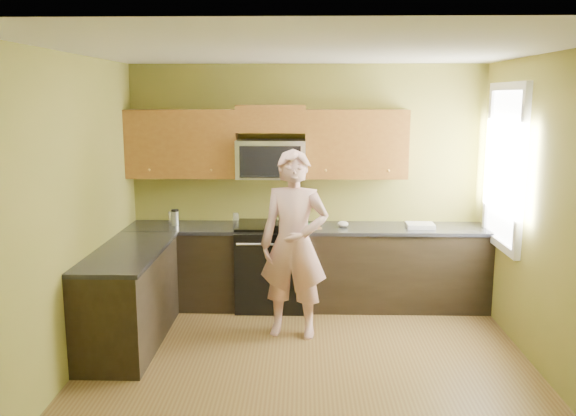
{
  "coord_description": "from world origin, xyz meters",
  "views": [
    {
      "loc": [
        -0.05,
        -4.85,
        2.34
      ],
      "look_at": [
        -0.2,
        1.3,
        1.2
      ],
      "focal_mm": 37.62,
      "sensor_mm": 36.0,
      "label": 1
    }
  ],
  "objects_px": {
    "butter_tub": "(306,229)",
    "travel_mug": "(175,225)",
    "stove": "(271,265)",
    "woman": "(294,244)",
    "frying_pan": "(280,229)",
    "microwave": "(271,178)"
  },
  "relations": [
    {
      "from": "stove",
      "to": "microwave",
      "type": "bearing_deg",
      "value": 90.0
    },
    {
      "from": "stove",
      "to": "travel_mug",
      "type": "height_order",
      "value": "travel_mug"
    },
    {
      "from": "woman",
      "to": "frying_pan",
      "type": "bearing_deg",
      "value": 115.02
    },
    {
      "from": "microwave",
      "to": "butter_tub",
      "type": "xyz_separation_m",
      "value": [
        0.39,
        -0.24,
        -0.53
      ]
    },
    {
      "from": "butter_tub",
      "to": "travel_mug",
      "type": "distance_m",
      "value": 1.47
    },
    {
      "from": "woman",
      "to": "stove",
      "type": "bearing_deg",
      "value": 117.77
    },
    {
      "from": "stove",
      "to": "travel_mug",
      "type": "xyz_separation_m",
      "value": [
        -1.07,
        0.04,
        0.45
      ]
    },
    {
      "from": "travel_mug",
      "to": "frying_pan",
      "type": "bearing_deg",
      "value": -14.16
    },
    {
      "from": "woman",
      "to": "travel_mug",
      "type": "height_order",
      "value": "woman"
    },
    {
      "from": "stove",
      "to": "woman",
      "type": "relative_size",
      "value": 0.52
    },
    {
      "from": "woman",
      "to": "travel_mug",
      "type": "xyz_separation_m",
      "value": [
        -1.35,
        0.87,
        -0.0
      ]
    },
    {
      "from": "stove",
      "to": "woman",
      "type": "bearing_deg",
      "value": -71.75
    },
    {
      "from": "butter_tub",
      "to": "woman",
      "type": "bearing_deg",
      "value": -99.42
    },
    {
      "from": "microwave",
      "to": "butter_tub",
      "type": "height_order",
      "value": "microwave"
    },
    {
      "from": "microwave",
      "to": "travel_mug",
      "type": "height_order",
      "value": "microwave"
    },
    {
      "from": "woman",
      "to": "butter_tub",
      "type": "distance_m",
      "value": 0.72
    },
    {
      "from": "microwave",
      "to": "frying_pan",
      "type": "distance_m",
      "value": 0.64
    },
    {
      "from": "butter_tub",
      "to": "travel_mug",
      "type": "height_order",
      "value": "travel_mug"
    },
    {
      "from": "stove",
      "to": "butter_tub",
      "type": "bearing_deg",
      "value": -16.18
    },
    {
      "from": "microwave",
      "to": "woman",
      "type": "bearing_deg",
      "value": -74.03
    },
    {
      "from": "woman",
      "to": "butter_tub",
      "type": "xyz_separation_m",
      "value": [
        0.12,
        0.71,
        -0.0
      ]
    },
    {
      "from": "stove",
      "to": "butter_tub",
      "type": "relative_size",
      "value": 7.59
    }
  ]
}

